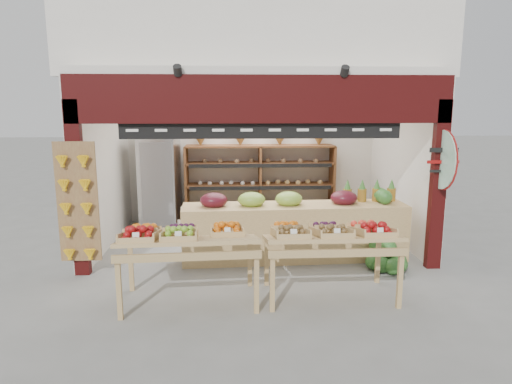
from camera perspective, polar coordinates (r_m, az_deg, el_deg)
The scene contains 11 objects.
ground at distance 8.28m, azimuth 0.18°, elevation -7.22°, with size 60.00×60.00×0.00m, color slate.
shop_structure at distance 9.58m, azimuth -0.37°, elevation 18.95°, with size 6.36×5.12×5.40m.
banana_board at distance 7.22m, azimuth -21.46°, elevation -1.53°, with size 0.60×0.15×1.80m.
gift_sign at distance 7.48m, azimuth 22.29°, elevation 3.75°, with size 0.04×0.93×0.92m.
back_shelving at distance 9.91m, azimuth 0.50°, elevation 2.78°, with size 3.24×0.53×1.98m.
refrigerator at distance 9.74m, azimuth -11.90°, elevation 1.23°, with size 0.76×0.76×1.96m, color silver.
cardboard_stack at distance 9.20m, azimuth -7.00°, elevation -4.08°, with size 0.97×0.74×0.58m.
mid_counter at distance 7.72m, azimuth 4.74°, elevation -4.66°, with size 3.76×0.87×1.16m.
display_table_left at distance 6.03m, azimuth -9.52°, elevation -5.61°, with size 1.84×1.09×1.12m.
display_table_right at distance 6.18m, azimuth 9.27°, elevation -5.24°, with size 1.76×0.99×1.10m.
watermelon_pile at distance 7.56m, azimuth 16.03°, elevation -8.00°, with size 0.67×0.64×0.49m.
Camera 1 is at (-0.44, -7.86, 2.57)m, focal length 32.00 mm.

